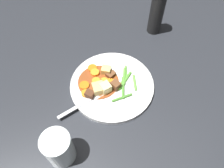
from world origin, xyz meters
name	(u,v)px	position (x,y,z in m)	size (l,w,h in m)	color
ground_plane	(112,86)	(0.00, 0.00, 0.00)	(3.00, 3.00, 0.00)	#26282D
dinner_plate	(112,85)	(0.00, 0.00, 0.01)	(0.26, 0.26, 0.01)	white
stew_sauce	(98,82)	(0.04, 0.01, 0.01)	(0.13, 0.13, 0.00)	brown
carrot_slice_0	(111,82)	(0.01, 0.00, 0.02)	(0.03, 0.03, 0.01)	orange
carrot_slice_1	(86,93)	(0.06, 0.06, 0.02)	(0.02, 0.02, 0.01)	orange
carrot_slice_2	(104,81)	(0.03, 0.00, 0.02)	(0.02, 0.02, 0.01)	orange
carrot_slice_3	(96,81)	(0.05, 0.01, 0.02)	(0.03, 0.03, 0.01)	orange
carrot_slice_4	(84,85)	(0.08, 0.03, 0.02)	(0.03, 0.03, 0.01)	orange
carrot_slice_5	(95,73)	(0.06, -0.02, 0.02)	(0.03, 0.03, 0.01)	orange
carrot_slice_6	(92,68)	(0.08, -0.04, 0.02)	(0.03, 0.03, 0.01)	orange
potato_chunk_0	(99,88)	(0.03, 0.04, 0.03)	(0.03, 0.04, 0.03)	#DBBC6B
potato_chunk_1	(106,70)	(0.03, -0.04, 0.03)	(0.03, 0.03, 0.03)	#DBBC6B
potato_chunk_2	(106,88)	(0.01, 0.03, 0.03)	(0.03, 0.03, 0.03)	#EAD68C
meat_chunk_0	(90,94)	(0.05, 0.06, 0.02)	(0.03, 0.02, 0.02)	#4C2B19
meat_chunk_1	(101,85)	(0.03, 0.02, 0.02)	(0.02, 0.02, 0.02)	#4C2B19
meat_chunk_2	(111,75)	(0.01, -0.03, 0.02)	(0.02, 0.03, 0.02)	brown
meat_chunk_3	(110,86)	(0.00, 0.01, 0.02)	(0.02, 0.02, 0.01)	#56331E
meat_chunk_4	(116,85)	(-0.01, 0.01, 0.03)	(0.02, 0.03, 0.02)	brown
green_bean_0	(135,83)	(-0.07, -0.02, 0.02)	(0.01, 0.01, 0.06)	#66AD42
green_bean_1	(126,80)	(-0.04, -0.03, 0.02)	(0.01, 0.01, 0.07)	#599E38
green_bean_2	(122,82)	(-0.03, -0.01, 0.02)	(0.01, 0.01, 0.06)	#599E38
green_bean_3	(123,88)	(-0.04, 0.01, 0.02)	(0.01, 0.01, 0.08)	#4C8E33
green_bean_4	(126,73)	(-0.03, -0.05, 0.02)	(0.01, 0.01, 0.06)	#66AD42
green_bean_5	(124,76)	(-0.03, -0.04, 0.02)	(0.01, 0.01, 0.06)	#599E38
green_bean_6	(122,98)	(-0.04, 0.04, 0.02)	(0.01, 0.01, 0.06)	#4C8E33
fork	(87,101)	(0.05, 0.08, 0.01)	(0.12, 0.15, 0.00)	silver
water_glass	(59,148)	(0.06, 0.24, 0.05)	(0.07, 0.07, 0.10)	silver
pepper_mill	(156,14)	(-0.07, -0.29, 0.08)	(0.05, 0.05, 0.15)	black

